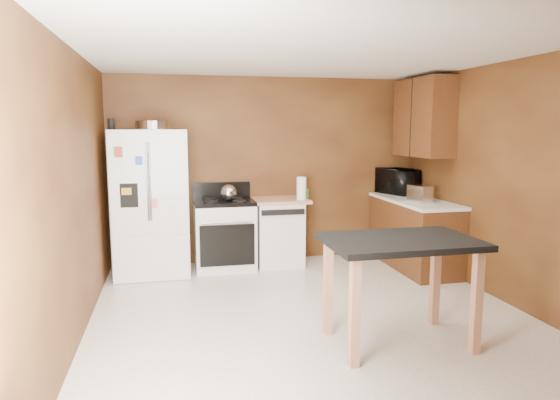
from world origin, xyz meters
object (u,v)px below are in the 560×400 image
object	(u,v)px
green_canister	(305,193)
toaster	(420,194)
kettle	(229,193)
island	(400,255)
gas_range	(224,233)
roasting_pan	(153,125)
paper_towel	(301,188)
refrigerator	(151,203)
microwave	(397,182)
dishwasher	(278,231)
pen_cup	(111,124)

from	to	relation	value
green_canister	toaster	distance (m)	1.50
kettle	island	size ratio (longest dim) A/B	0.17
toaster	gas_range	world-z (taller)	toaster
roasting_pan	gas_range	bearing A→B (deg)	6.92
paper_towel	island	size ratio (longest dim) A/B	0.24
refrigerator	microwave	bearing A→B (deg)	2.68
paper_towel	dishwasher	bearing A→B (deg)	155.93
pen_cup	toaster	world-z (taller)	pen_cup
toaster	dishwasher	size ratio (longest dim) A/B	0.32
roasting_pan	toaster	xyz separation A→B (m)	(3.24, -0.59, -0.85)
toaster	dishwasher	distance (m)	1.90
microwave	green_canister	bearing A→B (deg)	71.34
pen_cup	dishwasher	size ratio (longest dim) A/B	0.14
toaster	refrigerator	bearing A→B (deg)	152.61
toaster	refrigerator	world-z (taller)	refrigerator
paper_towel	pen_cup	bearing A→B (deg)	-177.59
toaster	gas_range	distance (m)	2.54
island	microwave	bearing A→B (deg)	65.04
pen_cup	roasting_pan	bearing A→B (deg)	11.83
pen_cup	green_canister	size ratio (longest dim) A/B	1.11
refrigerator	gas_range	bearing A→B (deg)	3.81
island	kettle	bearing A→B (deg)	114.00
toaster	roasting_pan	bearing A→B (deg)	153.15
roasting_pan	paper_towel	size ratio (longest dim) A/B	1.41
paper_towel	gas_range	bearing A→B (deg)	174.14
refrigerator	kettle	bearing A→B (deg)	-1.62
roasting_pan	microwave	bearing A→B (deg)	3.47
roasting_pan	paper_towel	bearing A→B (deg)	0.00
kettle	microwave	distance (m)	2.41
microwave	refrigerator	size ratio (longest dim) A/B	0.32
microwave	dishwasher	distance (m)	1.84
roasting_pan	green_canister	xyz separation A→B (m)	(1.95, 0.17, -0.91)
roasting_pan	green_canister	distance (m)	2.16
toaster	island	bearing A→B (deg)	-138.25
kettle	paper_towel	bearing A→B (deg)	-0.93
green_canister	dishwasher	bearing A→B (deg)	-173.88
microwave	island	distance (m)	3.03
gas_range	dishwasher	size ratio (longest dim) A/B	1.24
pen_cup	refrigerator	size ratio (longest dim) A/B	0.07
paper_towel	microwave	bearing A→B (deg)	7.86
roasting_pan	dishwasher	xyz separation A→B (m)	(1.57, 0.13, -1.40)
microwave	gas_range	xyz separation A→B (m)	(-2.46, -0.10, -0.60)
pen_cup	microwave	bearing A→B (deg)	4.52
toaster	microwave	bearing A→B (deg)	68.30
dishwasher	green_canister	bearing A→B (deg)	6.12
gas_range	green_canister	bearing A→B (deg)	3.38
paper_towel	refrigerator	world-z (taller)	refrigerator
refrigerator	paper_towel	bearing A→B (deg)	-1.28
pen_cup	toaster	xyz separation A→B (m)	(3.70, -0.49, -0.86)
paper_towel	microwave	distance (m)	1.47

